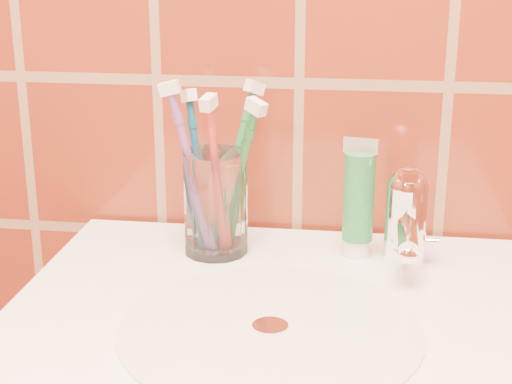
# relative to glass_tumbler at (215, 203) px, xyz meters

# --- Properties ---
(glass_tumbler) EXTENTS (0.09, 0.09, 0.13)m
(glass_tumbler) POSITION_rel_glass_tumbler_xyz_m (0.00, 0.00, 0.00)
(glass_tumbler) COLOR white
(glass_tumbler) RESTS_ON pedestal_sink
(toothpaste_tube) EXTENTS (0.04, 0.04, 0.15)m
(toothpaste_tube) POSITION_rel_glass_tumbler_xyz_m (0.17, 0.01, 0.01)
(toothpaste_tube) COLOR white
(toothpaste_tube) RESTS_ON pedestal_sink
(faucet) EXTENTS (0.05, 0.11, 0.12)m
(faucet) POSITION_rel_glass_tumbler_xyz_m (0.22, -0.01, 0.00)
(faucet) COLOR white
(faucet) RESTS_ON pedestal_sink
(toothbrush_0) EXTENTS (0.15, 0.16, 0.22)m
(toothbrush_0) POSITION_rel_glass_tumbler_xyz_m (0.02, 0.03, 0.04)
(toothbrush_0) COLOR #1E703B
(toothbrush_0) RESTS_ON glass_tumbler
(toothbrush_1) EXTENTS (0.13, 0.12, 0.21)m
(toothbrush_1) POSITION_rel_glass_tumbler_xyz_m (0.03, -0.01, 0.03)
(toothbrush_1) COLOR #1B6728
(toothbrush_1) RESTS_ON glass_tumbler
(toothbrush_2) EXTENTS (0.05, 0.10, 0.21)m
(toothbrush_2) POSITION_rel_glass_tumbler_xyz_m (0.01, -0.02, 0.04)
(toothbrush_2) COLOR red
(toothbrush_2) RESTS_ON glass_tumbler
(toothbrush_3) EXTENTS (0.11, 0.13, 0.21)m
(toothbrush_3) POSITION_rel_glass_tumbler_xyz_m (-0.02, 0.02, 0.03)
(toothbrush_3) COLOR navy
(toothbrush_3) RESTS_ON glass_tumbler
(toothbrush_4) EXTENTS (0.08, 0.07, 0.22)m
(toothbrush_4) POSITION_rel_glass_tumbler_xyz_m (-0.02, -0.01, 0.04)
(toothbrush_4) COLOR #734799
(toothbrush_4) RESTS_ON glass_tumbler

